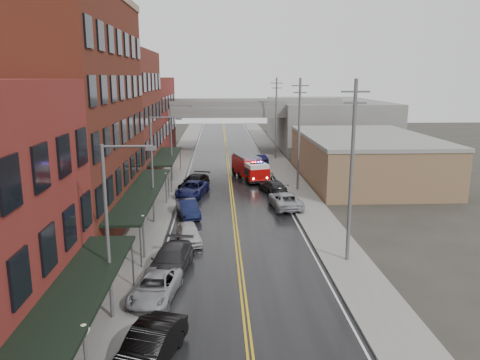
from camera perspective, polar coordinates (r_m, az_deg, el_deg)
name	(u,v)px	position (r m, az deg, el deg)	size (l,w,h in m)	color
road	(233,203)	(45.68, -0.90, -2.87)	(11.00, 160.00, 0.02)	black
sidewalk_left	(157,204)	(46.03, -10.03, -2.86)	(3.00, 160.00, 0.15)	slate
sidewalk_right	(307,202)	(46.44, 8.15, -2.66)	(3.00, 160.00, 0.15)	slate
curb_left	(175,203)	(45.85, -7.98, -2.85)	(0.30, 160.00, 0.15)	gray
curb_right	(290,202)	(46.17, 6.13, -2.70)	(0.30, 160.00, 0.15)	gray
brick_building_b	(64,118)	(39.05, -20.68, 7.13)	(9.00, 20.00, 18.00)	#541E16
brick_building_c	(114,118)	(56.02, -15.11, 7.34)	(9.00, 15.00, 15.00)	#5D281C
brick_building_far	(140,118)	(73.27, -12.14, 7.42)	(9.00, 20.00, 12.00)	maroon
tan_building	(364,159)	(57.54, 14.93, 2.45)	(14.00, 22.00, 5.00)	#916C4E
right_far_block	(325,123)	(86.60, 10.34, 6.91)	(18.00, 30.00, 8.00)	slate
awning_0	(70,303)	(21.13, -19.98, -13.88)	(2.60, 16.00, 3.09)	black
awning_1	(143,192)	(38.63, -11.77, -1.43)	(2.60, 18.00, 3.09)	black
awning_2	(166,156)	(55.63, -8.99, 2.89)	(2.60, 13.00, 3.09)	black
globe_lamp_0	(85,344)	(19.46, -18.39, -18.42)	(0.44, 0.44, 3.12)	#59595B
globe_lamp_1	(143,227)	(31.99, -11.72, -5.61)	(0.44, 0.44, 3.12)	#59595B
globe_lamp_2	(166,181)	(45.39, -9.01, -0.13)	(0.44, 0.44, 3.12)	#59595B
street_lamp_0	(112,222)	(23.68, -15.36, -4.97)	(2.64, 0.22, 9.00)	#59595B
street_lamp_1	(155,163)	(39.01, -10.32, 2.06)	(2.64, 0.22, 9.00)	#59595B
street_lamp_2	(173,138)	(54.72, -8.14, 5.09)	(2.64, 0.22, 9.00)	#59595B
utility_pole_0	(352,169)	(30.80, 13.46, 1.28)	(1.80, 0.24, 12.00)	#59595B
utility_pole_1	(299,133)	(50.10, 7.20, 5.74)	(1.80, 0.24, 12.00)	#59595B
utility_pole_2	(276,117)	(69.79, 4.42, 7.68)	(1.80, 0.24, 12.00)	#59595B
overpass	(227,115)	(76.28, -1.66, 7.87)	(40.00, 10.00, 7.50)	slate
fire_truck	(250,167)	(56.09, 1.21, 1.57)	(4.47, 7.91, 2.75)	#AE0808
parked_car_left_1	(150,347)	(21.56, -10.97, -19.34)	(1.72, 4.94, 1.63)	black
parked_car_left_2	(155,287)	(27.03, -10.29, -12.75)	(2.24, 4.86, 1.35)	#9B9EA2
parked_car_left_3	(171,260)	(30.20, -8.44, -9.64)	(2.25, 5.53, 1.61)	#2A292C
parked_car_left_4	(189,233)	(35.25, -6.26, -6.47)	(1.65, 4.11, 1.40)	#BDBDBD
parked_car_left_5	(188,208)	(41.58, -6.36, -3.46)	(1.56, 4.47, 1.47)	#0E1434
parked_car_left_6	(192,189)	(48.65, -5.83, -1.07)	(2.52, 5.47, 1.52)	#131748
parked_car_left_7	(194,182)	(51.47, -5.59, -0.28)	(2.21, 5.45, 1.58)	black
parked_car_right_0	(285,200)	(44.16, 5.52, -2.45)	(2.56, 5.56, 1.54)	#9EA1A5
parked_car_right_1	(273,186)	(49.88, 4.04, -0.79)	(1.91, 4.69, 1.36)	black
parked_car_right_2	(263,170)	(58.11, 2.76, 1.20)	(1.78, 4.42, 1.51)	silver
parked_car_right_3	(259,159)	(66.06, 2.29, 2.55)	(1.53, 4.38, 1.44)	black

